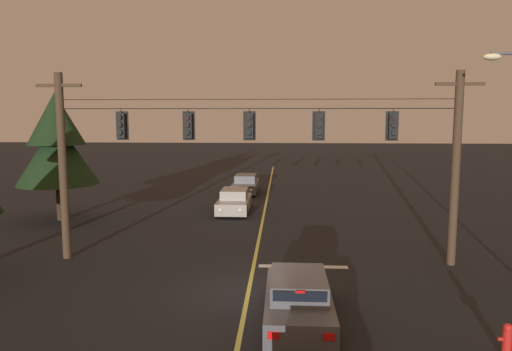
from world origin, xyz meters
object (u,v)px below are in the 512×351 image
(car_oncoming_trailing, at_px, (246,185))
(tree_verge_near, at_px, (57,143))
(traffic_light_right_inner, at_px, (319,126))
(traffic_light_leftmost, at_px, (121,126))
(fire_hydrant, at_px, (507,340))
(traffic_light_left_inner, at_px, (188,126))
(traffic_light_centre, at_px, (249,126))
(traffic_light_rightmost, at_px, (393,126))
(car_oncoming_lead, at_px, (234,201))
(car_waiting_near_lane, at_px, (298,299))

(car_oncoming_trailing, height_order, tree_verge_near, tree_verge_near)
(traffic_light_right_inner, height_order, tree_verge_near, tree_verge_near)
(traffic_light_leftmost, height_order, tree_verge_near, tree_verge_near)
(traffic_light_leftmost, distance_m, fire_hydrant, 14.53)
(traffic_light_left_inner, height_order, traffic_light_right_inner, same)
(tree_verge_near, bearing_deg, car_oncoming_trailing, 46.06)
(traffic_light_centre, xyz_separation_m, traffic_light_right_inner, (2.66, 0.00, 0.00))
(tree_verge_near, distance_m, fire_hydrant, 22.93)
(traffic_light_rightmost, height_order, car_oncoming_trailing, traffic_light_rightmost)
(car_oncoming_lead, bearing_deg, traffic_light_rightmost, -53.97)
(traffic_light_rightmost, relative_size, fire_hydrant, 1.45)
(car_waiting_near_lane, bearing_deg, tree_verge_near, 135.74)
(traffic_light_right_inner, relative_size, car_oncoming_trailing, 0.28)
(car_waiting_near_lane, xyz_separation_m, car_oncoming_lead, (-3.34, 15.17, -0.00))
(traffic_light_leftmost, bearing_deg, car_oncoming_lead, 70.54)
(traffic_light_rightmost, bearing_deg, car_oncoming_trailing, 112.35)
(traffic_light_centre, relative_size, traffic_light_rightmost, 1.00)
(car_oncoming_trailing, bearing_deg, car_oncoming_lead, -90.85)
(traffic_light_left_inner, distance_m, car_waiting_near_lane, 8.33)
(traffic_light_leftmost, height_order, fire_hydrant, traffic_light_leftmost)
(traffic_light_left_inner, distance_m, traffic_light_centre, 2.37)
(car_oncoming_trailing, bearing_deg, car_waiting_near_lane, -81.77)
(car_waiting_near_lane, xyz_separation_m, car_oncoming_trailing, (-3.23, 22.33, -0.00))
(traffic_light_rightmost, xyz_separation_m, fire_hydrant, (1.20, -7.19, -4.91))
(tree_verge_near, bearing_deg, traffic_light_right_inner, -26.88)
(traffic_light_centre, bearing_deg, fire_hydrant, -47.31)
(traffic_light_left_inner, distance_m, tree_verge_near, 11.14)
(traffic_light_leftmost, relative_size, car_oncoming_lead, 0.28)
(traffic_light_right_inner, height_order, car_oncoming_trailing, traffic_light_right_inner)
(car_oncoming_trailing, relative_size, fire_hydrant, 5.26)
(traffic_light_right_inner, xyz_separation_m, car_oncoming_trailing, (-4.14, 16.83, -4.70))
(traffic_light_centre, xyz_separation_m, car_waiting_near_lane, (1.75, -5.51, -4.70))
(traffic_light_right_inner, xyz_separation_m, fire_hydrant, (3.97, -7.19, -4.91))
(traffic_light_left_inner, distance_m, traffic_light_rightmost, 7.80)
(traffic_light_leftmost, xyz_separation_m, fire_hydrant, (11.63, -7.19, -4.91))
(traffic_light_right_inner, relative_size, car_waiting_near_lane, 0.28)
(traffic_light_left_inner, relative_size, traffic_light_centre, 1.00)
(traffic_light_centre, height_order, traffic_light_right_inner, same)
(car_waiting_near_lane, height_order, car_oncoming_trailing, same)
(car_waiting_near_lane, bearing_deg, traffic_light_right_inner, 80.61)
(car_oncoming_lead, height_order, fire_hydrant, car_oncoming_lead)
(traffic_light_right_inner, distance_m, car_oncoming_trailing, 17.95)
(car_waiting_near_lane, height_order, tree_verge_near, tree_verge_near)
(car_oncoming_lead, distance_m, tree_verge_near, 10.46)
(tree_verge_near, bearing_deg, traffic_light_rightmost, -22.85)
(traffic_light_rightmost, bearing_deg, traffic_light_centre, 180.00)
(traffic_light_leftmost, distance_m, tree_verge_near, 9.24)
(traffic_light_right_inner, xyz_separation_m, tree_verge_near, (-13.68, 6.93, -1.08))
(traffic_light_leftmost, height_order, car_oncoming_trailing, traffic_light_leftmost)
(traffic_light_left_inner, distance_m, car_oncoming_trailing, 17.49)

